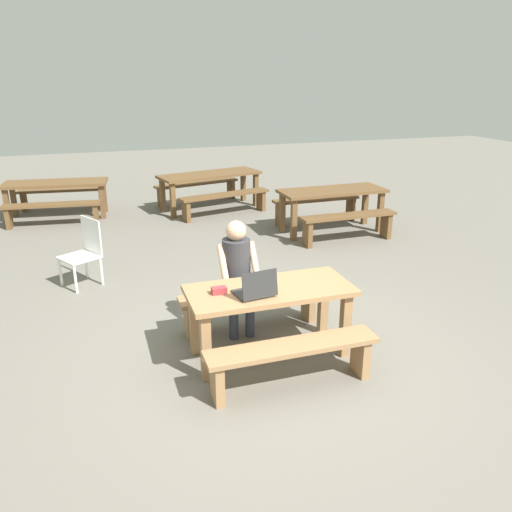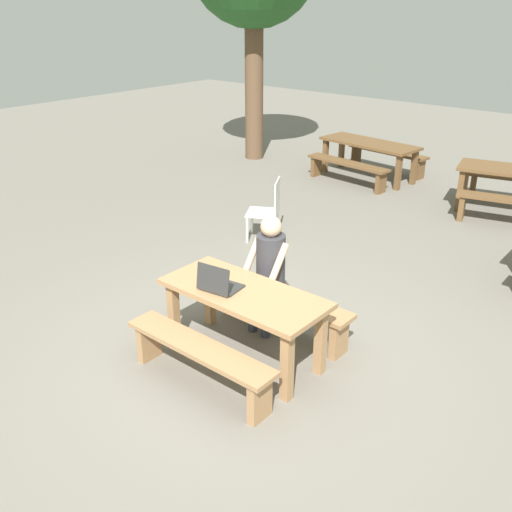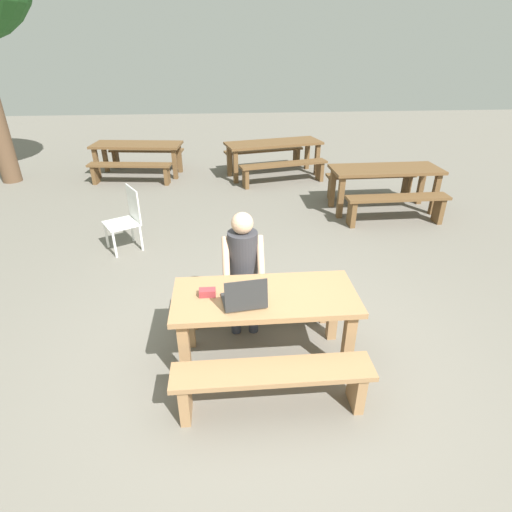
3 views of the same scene
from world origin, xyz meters
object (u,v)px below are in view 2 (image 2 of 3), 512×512
(picnic_table_front, at_px, (244,303))
(small_pouch, at_px, (207,272))
(laptop, at_px, (219,284))
(picnic_table_mid, at_px, (369,148))
(plastic_chair, at_px, (269,209))
(person_seated, at_px, (268,266))

(picnic_table_front, xyz_separation_m, small_pouch, (-0.50, 0.03, 0.16))
(laptop, xyz_separation_m, picnic_table_mid, (-1.99, 6.34, -0.20))
(picnic_table_mid, bearing_deg, picnic_table_front, -63.83)
(laptop, distance_m, plastic_chair, 3.07)
(laptop, bearing_deg, small_pouch, -35.19)
(picnic_table_front, relative_size, laptop, 4.16)
(small_pouch, relative_size, picnic_table_mid, 0.07)
(laptop, xyz_separation_m, small_pouch, (-0.31, 0.16, -0.03))
(picnic_table_mid, bearing_deg, person_seated, -63.47)
(small_pouch, relative_size, person_seated, 0.11)
(laptop, xyz_separation_m, person_seated, (0.03, 0.71, -0.06))
(laptop, height_order, person_seated, person_seated)
(small_pouch, xyz_separation_m, plastic_chair, (-1.21, 2.49, -0.30))
(person_seated, bearing_deg, picnic_table_mid, 109.73)
(person_seated, distance_m, plastic_chair, 2.50)
(plastic_chair, xyz_separation_m, picnic_table_mid, (-0.47, 3.69, 0.13))
(picnic_table_front, distance_m, plastic_chair, 3.04)
(small_pouch, xyz_separation_m, picnic_table_mid, (-1.68, 6.18, -0.17))
(picnic_table_front, xyz_separation_m, picnic_table_mid, (-2.18, 6.21, -0.01))
(picnic_table_front, bearing_deg, laptop, -143.90)
(plastic_chair, relative_size, picnic_table_mid, 0.45)
(small_pouch, relative_size, plastic_chair, 0.16)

